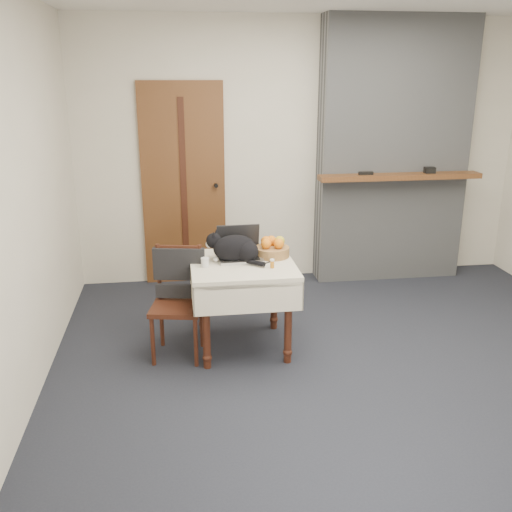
# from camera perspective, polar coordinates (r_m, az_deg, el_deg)

# --- Properties ---
(ground) EXTENTS (4.50, 4.50, 0.00)m
(ground) POSITION_cam_1_polar(r_m,az_deg,el_deg) (4.40, 9.94, -10.44)
(ground) COLOR black
(ground) RESTS_ON ground
(room_shell) EXTENTS (4.52, 4.01, 2.61)m
(room_shell) POSITION_cam_1_polar(r_m,az_deg,el_deg) (4.34, 9.31, 13.62)
(room_shell) COLOR beige
(room_shell) RESTS_ON ground
(door) EXTENTS (0.82, 0.10, 2.00)m
(door) POSITION_cam_1_polar(r_m,az_deg,el_deg) (5.74, -7.26, 7.02)
(door) COLOR brown
(door) RESTS_ON ground
(chimney) EXTENTS (1.62, 0.48, 2.60)m
(chimney) POSITION_cam_1_polar(r_m,az_deg,el_deg) (5.98, 13.51, 9.99)
(chimney) COLOR gray
(chimney) RESTS_ON ground
(side_table) EXTENTS (0.78, 0.78, 0.70)m
(side_table) POSITION_cam_1_polar(r_m,az_deg,el_deg) (4.34, -1.37, -2.08)
(side_table) COLOR #3B1B10
(side_table) RESTS_ON ground
(laptop) EXTENTS (0.34, 0.30, 0.25)m
(laptop) POSITION_cam_1_polar(r_m,az_deg,el_deg) (4.40, -1.66, 0.58)
(laptop) COLOR #B7B7BC
(laptop) RESTS_ON side_table
(cat) EXTENTS (0.44, 0.34, 0.24)m
(cat) POSITION_cam_1_polar(r_m,az_deg,el_deg) (4.30, -2.04, 0.74)
(cat) COLOR black
(cat) RESTS_ON side_table
(cream_jar) EXTENTS (0.06, 0.06, 0.07)m
(cream_jar) POSITION_cam_1_polar(r_m,az_deg,el_deg) (4.22, -5.12, -0.63)
(cream_jar) COLOR silver
(cream_jar) RESTS_ON side_table
(pill_bottle) EXTENTS (0.03, 0.03, 0.07)m
(pill_bottle) POSITION_cam_1_polar(r_m,az_deg,el_deg) (4.18, 1.63, -0.74)
(pill_bottle) COLOR #B16815
(pill_bottle) RESTS_ON side_table
(fruit_basket) EXTENTS (0.27, 0.27, 0.15)m
(fruit_basket) POSITION_cam_1_polar(r_m,az_deg,el_deg) (4.44, 1.63, 0.74)
(fruit_basket) COLOR #9B6F3E
(fruit_basket) RESTS_ON side_table
(desk_clutter) EXTENTS (0.15, 0.08, 0.01)m
(desk_clutter) POSITION_cam_1_polar(r_m,az_deg,el_deg) (4.37, 1.31, -0.31)
(desk_clutter) COLOR black
(desk_clutter) RESTS_ON side_table
(chair) EXTENTS (0.44, 0.44, 0.84)m
(chair) POSITION_cam_1_polar(r_m,az_deg,el_deg) (4.34, -7.78, -2.98)
(chair) COLOR #3B1B10
(chair) RESTS_ON ground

